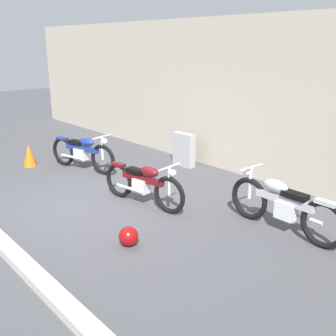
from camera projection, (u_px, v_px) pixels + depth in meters
name	position (u px, v px, depth m)	size (l,w,h in m)	color
ground_plane	(97.00, 203.00, 7.68)	(40.00, 40.00, 0.00)	#47474C
building_wall	(226.00, 95.00, 9.42)	(18.00, 0.30, 3.49)	#B2A893
stone_marker	(184.00, 150.00, 9.92)	(0.61, 0.20, 0.82)	#9E9EA3
helmet	(129.00, 236.00, 6.04)	(0.30, 0.30, 0.30)	maroon
traffic_cone	(29.00, 155.00, 9.94)	(0.32, 0.32, 0.55)	orange
motorcycle_maroon	(143.00, 183.00, 7.49)	(1.94, 0.61, 0.88)	black
motorcycle_silver	(283.00, 205.00, 6.40)	(2.11, 0.59, 0.94)	black
motorcycle_blue	(83.00, 152.00, 9.58)	(1.98, 0.75, 0.91)	black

